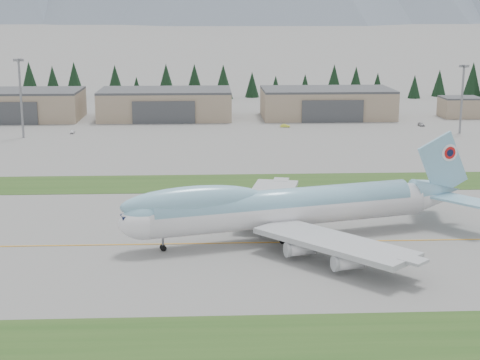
{
  "coord_description": "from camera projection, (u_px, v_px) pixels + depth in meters",
  "views": [
    {
      "loc": [
        -0.33,
        -121.47,
        39.65
      ],
      "look_at": [
        6.1,
        13.89,
        8.0
      ],
      "focal_mm": 55.0,
      "sensor_mm": 36.0,
      "label": 1
    }
  ],
  "objects": [
    {
      "name": "hangar_center",
      "position": [
        166.0,
        104.0,
        271.07
      ],
      "size": [
        48.0,
        26.6,
        10.8
      ],
      "color": "gray",
      "rests_on": "ground"
    },
    {
      "name": "grass_strip_near",
      "position": [
        211.0,
        340.0,
        90.22
      ],
      "size": [
        400.0,
        14.0,
        0.08
      ],
      "primitive_type": "cube",
      "color": "#274A1A",
      "rests_on": "ground"
    },
    {
      "name": "service_vehicle_c",
      "position": [
        421.0,
        126.0,
        254.73
      ],
      "size": [
        1.79,
        4.06,
        1.16
      ],
      "primitive_type": "imported",
      "rotation": [
        0.0,
        0.0,
        0.04
      ],
      "color": "#9D9DA1",
      "rests_on": "ground"
    },
    {
      "name": "ground",
      "position": [
        209.0,
        243.0,
        127.18
      ],
      "size": [
        7000.0,
        7000.0,
        0.0
      ],
      "primitive_type": "plane",
      "color": "slate",
      "rests_on": "ground"
    },
    {
      "name": "floodlight_masts",
      "position": [
        216.0,
        86.0,
        231.12
      ],
      "size": [
        201.18,
        9.93,
        24.66
      ],
      "color": "gray",
      "rests_on": "ground"
    },
    {
      "name": "grass_strip_far",
      "position": [
        208.0,
        183.0,
        170.96
      ],
      "size": [
        400.0,
        18.0,
        0.08
      ],
      "primitive_type": "cube",
      "color": "#274A1A",
      "rests_on": "ground"
    },
    {
      "name": "hangar_right",
      "position": [
        327.0,
        103.0,
        273.84
      ],
      "size": [
        48.0,
        26.6,
        10.8
      ],
      "color": "gray",
      "rests_on": "ground"
    },
    {
      "name": "service_vehicle_b",
      "position": [
        285.0,
        127.0,
        251.87
      ],
      "size": [
        3.48,
        1.82,
        1.09
      ],
      "primitive_type": "imported",
      "rotation": [
        0.0,
        0.0,
        1.36
      ],
      "color": "#CED836",
      "rests_on": "ground"
    },
    {
      "name": "taxiway_line_main",
      "position": [
        209.0,
        243.0,
        127.18
      ],
      "size": [
        400.0,
        0.4,
        0.02
      ],
      "primitive_type": "cube",
      "color": "orange",
      "rests_on": "ground"
    },
    {
      "name": "conifer_belt",
      "position": [
        200.0,
        82.0,
        332.35
      ],
      "size": [
        274.93,
        16.56,
        16.87
      ],
      "color": "black",
      "rests_on": "ground"
    },
    {
      "name": "boeing_747_freighter",
      "position": [
        285.0,
        207.0,
        128.7
      ],
      "size": [
        67.01,
        55.84,
        17.64
      ],
      "rotation": [
        0.0,
        0.0,
        0.26
      ],
      "color": "white",
      "rests_on": "ground"
    },
    {
      "name": "control_shed",
      "position": [
        460.0,
        107.0,
        274.67
      ],
      "size": [
        14.0,
        12.0,
        7.6
      ],
      "color": "gray",
      "rests_on": "ground"
    },
    {
      "name": "hangar_left",
      "position": [
        15.0,
        105.0,
        268.53
      ],
      "size": [
        48.0,
        26.6,
        10.8
      ],
      "color": "gray",
      "rests_on": "ground"
    },
    {
      "name": "service_vehicle_a",
      "position": [
        72.0,
        133.0,
        239.44
      ],
      "size": [
        1.51,
        3.41,
        1.14
      ],
      "primitive_type": "imported",
      "rotation": [
        0.0,
        0.0,
        0.05
      ],
      "color": "white",
      "rests_on": "ground"
    }
  ]
}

